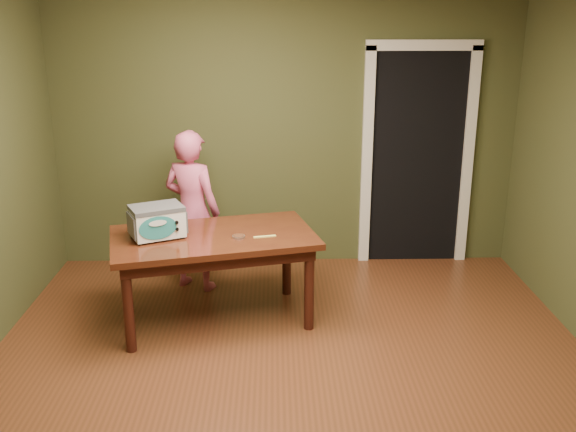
{
  "coord_description": "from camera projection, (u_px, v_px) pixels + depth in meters",
  "views": [
    {
      "loc": [
        -0.11,
        -3.69,
        2.45
      ],
      "look_at": [
        -0.01,
        1.0,
        0.95
      ],
      "focal_mm": 40.0,
      "sensor_mm": 36.0,
      "label": 1
    }
  ],
  "objects": [
    {
      "name": "floor",
      "position": [
        293.0,
        398.0,
        4.26
      ],
      "size": [
        5.0,
        5.0,
        0.0
      ],
      "primitive_type": "plane",
      "color": "brown",
      "rests_on": "ground"
    },
    {
      "name": "spatula",
      "position": [
        265.0,
        236.0,
        5.06
      ],
      "size": [
        0.18,
        0.06,
        0.01
      ],
      "primitive_type": "cube",
      "rotation": [
        0.0,
        0.0,
        0.22
      ],
      "color": "#FFFA6E",
      "rests_on": "dining_table"
    },
    {
      "name": "baking_pan",
      "position": [
        239.0,
        237.0,
        5.04
      ],
      "size": [
        0.1,
        0.1,
        0.02
      ],
      "color": "silver",
      "rests_on": "dining_table"
    },
    {
      "name": "room_shell",
      "position": [
        293.0,
        145.0,
        3.74
      ],
      "size": [
        4.52,
        5.02,
        2.61
      ],
      "color": "#3E4525",
      "rests_on": "ground"
    },
    {
      "name": "dining_table",
      "position": [
        214.0,
        246.0,
        5.15
      ],
      "size": [
        1.77,
        1.25,
        0.75
      ],
      "rotation": [
        0.0,
        0.0,
        0.24
      ],
      "color": "#3C180D",
      "rests_on": "floor"
    },
    {
      "name": "toy_oven",
      "position": [
        157.0,
        220.0,
        5.01
      ],
      "size": [
        0.49,
        0.42,
        0.26
      ],
      "rotation": [
        0.0,
        0.0,
        0.44
      ],
      "color": "#4C4F54",
      "rests_on": "dining_table"
    },
    {
      "name": "doorway",
      "position": [
        411.0,
        153.0,
        6.62
      ],
      "size": [
        1.1,
        0.66,
        2.25
      ],
      "color": "black",
      "rests_on": "ground"
    },
    {
      "name": "child",
      "position": [
        192.0,
        211.0,
        5.77
      ],
      "size": [
        0.63,
        0.54,
        1.47
      ],
      "primitive_type": "imported",
      "rotation": [
        0.0,
        0.0,
        2.72
      ],
      "color": "#CA5378",
      "rests_on": "floor"
    }
  ]
}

